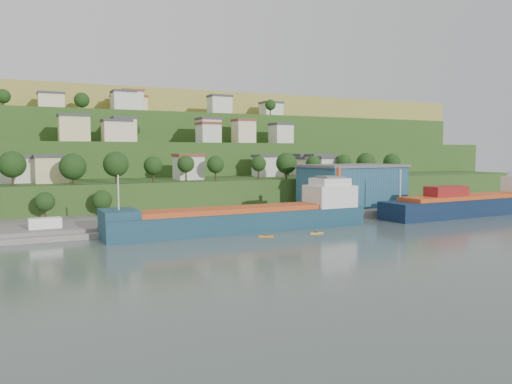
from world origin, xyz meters
TOP-DOWN VIEW (x-y plane):
  - ground at (0.00, 0.00)m, footprint 500.00×500.00m
  - quay at (20.00, 28.00)m, footprint 220.00×26.00m
  - pebble_beach at (-55.00, 22.00)m, footprint 40.00×18.00m
  - hillside at (-0.01, 168.70)m, footprint 360.00×211.31m
  - cargo_ship_near at (-5.14, 10.00)m, footprint 64.45×11.27m
  - cargo_ship_far at (69.83, 8.27)m, footprint 64.86×13.32m
  - warehouse at (38.73, 29.01)m, footprint 32.94×22.37m
  - caravan at (-49.77, 20.01)m, footprint 6.87×3.23m
  - dinghy at (-42.93, 21.22)m, footprint 4.09×2.02m
  - kayak_orange at (-5.90, -0.16)m, footprint 3.35×1.91m
  - kayak_yellow at (6.38, -1.32)m, footprint 3.37×0.79m

SIDE VIEW (x-z plane):
  - ground at x=0.00m, z-range 0.00..0.00m
  - quay at x=20.00m, z-range -2.00..2.00m
  - pebble_beach at x=-55.00m, z-range -1.20..1.20m
  - hillside at x=-0.01m, z-range -47.92..48.08m
  - kayak_yellow at x=6.38m, z-range -0.17..0.66m
  - kayak_orange at x=-5.90m, z-range -0.17..0.68m
  - dinghy at x=-42.93m, z-range 1.20..1.98m
  - cargo_ship_near at x=-5.14m, z-range -5.62..10.90m
  - caravan at x=-49.77m, z-range 1.20..4.33m
  - cargo_ship_far at x=69.83m, z-range -5.99..11.53m
  - warehouse at x=38.73m, z-range 2.03..14.83m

